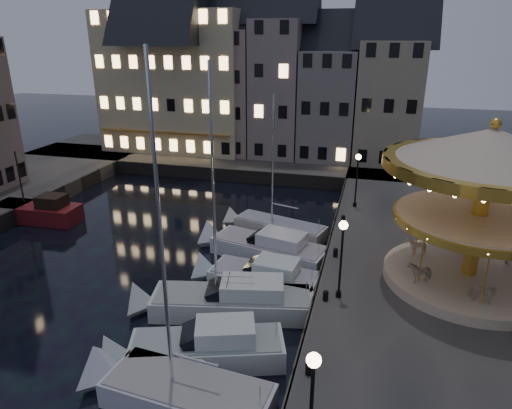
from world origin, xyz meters
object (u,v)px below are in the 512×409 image
(bollard_b, at_px, (326,295))
(motorboat_f, at_px, (273,228))
(bollard_c, at_px, (336,252))
(motorboat_b, at_px, (198,349))
(motorboat_d, at_px, (257,278))
(carousel, at_px, (486,179))
(bollard_d, at_px, (343,218))
(motorboat_a, at_px, (175,392))
(streetlamp_b, at_px, (342,248))
(red_fishing_boat, at_px, (39,212))
(streetlamp_a, at_px, (312,395))
(motorboat_c, at_px, (226,301))
(streetlamp_c, at_px, (357,173))
(motorboat_e, at_px, (264,248))
(bollard_a, at_px, (309,368))

(bollard_b, relative_size, motorboat_f, 0.06)
(bollard_b, distance_m, bollard_c, 5.00)
(motorboat_b, distance_m, motorboat_d, 6.94)
(motorboat_b, relative_size, carousel, 0.78)
(bollard_c, distance_m, motorboat_d, 4.98)
(motorboat_f, bearing_deg, motorboat_d, -83.89)
(bollard_d, relative_size, motorboat_a, 0.04)
(bollard_d, xyz_separation_m, motorboat_f, (-4.99, -0.44, -1.07))
(streetlamp_b, relative_size, bollard_d, 7.32)
(streetlamp_b, height_order, red_fishing_boat, red_fishing_boat)
(motorboat_f, bearing_deg, streetlamp_a, -74.06)
(motorboat_d, bearing_deg, motorboat_c, -108.39)
(streetlamp_b, relative_size, red_fishing_boat, 0.60)
(streetlamp_c, distance_m, motorboat_a, 22.03)
(streetlamp_c, bearing_deg, motorboat_e, -125.35)
(motorboat_d, relative_size, red_fishing_boat, 1.06)
(motorboat_e, bearing_deg, motorboat_b, -91.63)
(bollard_c, xyz_separation_m, bollard_d, (0.00, 5.50, 0.00))
(bollard_c, distance_m, motorboat_a, 13.07)
(bollard_d, xyz_separation_m, motorboat_c, (-5.14, -10.95, -0.92))
(bollard_d, bearing_deg, motorboat_d, -117.40)
(streetlamp_a, bearing_deg, red_fishing_boat, 144.09)
(streetlamp_c, distance_m, motorboat_d, 12.95)
(streetlamp_c, xyz_separation_m, motorboat_a, (-5.65, -21.00, -3.48))
(bollard_b, height_order, motorboat_b, motorboat_b)
(streetlamp_c, distance_m, motorboat_e, 9.91)
(bollard_d, bearing_deg, streetlamp_c, 80.27)
(motorboat_a, bearing_deg, streetlamp_a, -23.83)
(bollard_c, height_order, motorboat_d, motorboat_d)
(motorboat_c, xyz_separation_m, motorboat_d, (0.96, 2.90, -0.04))
(streetlamp_b, distance_m, bollard_a, 6.50)
(streetlamp_a, distance_m, red_fishing_boat, 29.87)
(bollard_b, relative_size, motorboat_d, 0.08)
(bollard_d, relative_size, red_fishing_boat, 0.08)
(bollard_a, xyz_separation_m, motorboat_f, (-4.99, 15.56, -1.07))
(streetlamp_b, height_order, carousel, carousel)
(streetlamp_a, relative_size, bollard_c, 7.32)
(bollard_b, distance_m, motorboat_a, 8.70)
(carousel, bearing_deg, motorboat_e, 167.71)
(motorboat_f, bearing_deg, carousel, -27.25)
(motorboat_f, relative_size, red_fishing_boat, 1.50)
(motorboat_b, bearing_deg, bollard_a, -11.84)
(motorboat_a, relative_size, motorboat_f, 1.25)
(red_fishing_boat, bearing_deg, bollard_b, -18.65)
(bollard_c, relative_size, motorboat_a, 0.04)
(bollard_d, distance_m, motorboat_c, 12.13)
(bollard_d, relative_size, motorboat_f, 0.06)
(streetlamp_b, xyz_separation_m, bollard_b, (-0.60, -0.50, -2.41))
(motorboat_c, bearing_deg, bollard_c, 46.70)
(motorboat_e, relative_size, carousel, 0.87)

